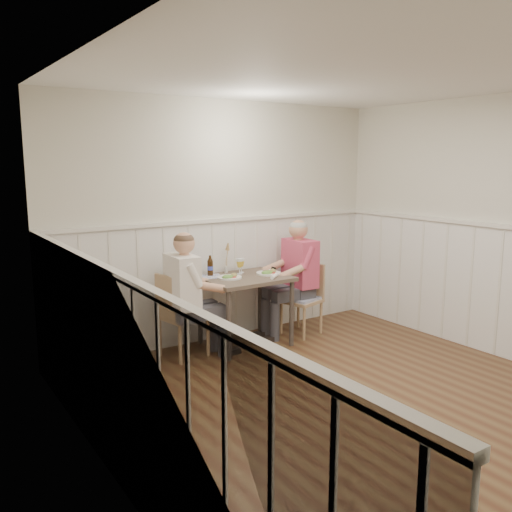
{
  "coord_description": "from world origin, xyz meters",
  "views": [
    {
      "loc": [
        -2.98,
        -2.87,
        1.96
      ],
      "look_at": [
        0.03,
        1.64,
        1.0
      ],
      "focal_mm": 38.0,
      "sensor_mm": 36.0,
      "label": 1
    }
  ],
  "objects_px": {
    "man_in_pink": "(297,286)",
    "diner_cream": "(187,306)",
    "grass_vase": "(226,259)",
    "dining_table": "(246,286)",
    "beer_bottle": "(210,267)",
    "chair_right": "(304,296)",
    "chair_left": "(179,313)"
  },
  "relations": [
    {
      "from": "man_in_pink",
      "to": "diner_cream",
      "type": "distance_m",
      "value": 1.42
    },
    {
      "from": "man_in_pink",
      "to": "grass_vase",
      "type": "distance_m",
      "value": 0.88
    },
    {
      "from": "dining_table",
      "to": "grass_vase",
      "type": "distance_m",
      "value": 0.39
    },
    {
      "from": "dining_table",
      "to": "beer_bottle",
      "type": "xyz_separation_m",
      "value": [
        -0.29,
        0.24,
        0.2
      ]
    },
    {
      "from": "chair_right",
      "to": "man_in_pink",
      "type": "distance_m",
      "value": 0.15
    },
    {
      "from": "chair_right",
      "to": "chair_left",
      "type": "bearing_deg",
      "value": 176.95
    },
    {
      "from": "chair_right",
      "to": "chair_left",
      "type": "distance_m",
      "value": 1.53
    },
    {
      "from": "dining_table",
      "to": "diner_cream",
      "type": "xyz_separation_m",
      "value": [
        -0.72,
        -0.06,
        -0.1
      ]
    },
    {
      "from": "diner_cream",
      "to": "beer_bottle",
      "type": "relative_size",
      "value": 5.91
    },
    {
      "from": "chair_right",
      "to": "man_in_pink",
      "type": "xyz_separation_m",
      "value": [
        -0.08,
        0.03,
        0.12
      ]
    },
    {
      "from": "chair_right",
      "to": "grass_vase",
      "type": "distance_m",
      "value": 1.02
    },
    {
      "from": "dining_table",
      "to": "chair_left",
      "type": "relative_size",
      "value": 1.03
    },
    {
      "from": "dining_table",
      "to": "man_in_pink",
      "type": "bearing_deg",
      "value": 0.73
    },
    {
      "from": "grass_vase",
      "to": "dining_table",
      "type": "bearing_deg",
      "value": -76.28
    },
    {
      "from": "dining_table",
      "to": "man_in_pink",
      "type": "distance_m",
      "value": 0.7
    },
    {
      "from": "chair_right",
      "to": "dining_table",
      "type": "bearing_deg",
      "value": 178.12
    },
    {
      "from": "chair_left",
      "to": "beer_bottle",
      "type": "height_order",
      "value": "beer_bottle"
    },
    {
      "from": "chair_left",
      "to": "diner_cream",
      "type": "distance_m",
      "value": 0.14
    },
    {
      "from": "chair_right",
      "to": "beer_bottle",
      "type": "distance_m",
      "value": 1.17
    },
    {
      "from": "beer_bottle",
      "to": "dining_table",
      "type": "bearing_deg",
      "value": -39.27
    },
    {
      "from": "dining_table",
      "to": "beer_bottle",
      "type": "height_order",
      "value": "beer_bottle"
    },
    {
      "from": "man_in_pink",
      "to": "diner_cream",
      "type": "height_order",
      "value": "man_in_pink"
    },
    {
      "from": "dining_table",
      "to": "grass_vase",
      "type": "bearing_deg",
      "value": 103.72
    },
    {
      "from": "man_in_pink",
      "to": "beer_bottle",
      "type": "xyz_separation_m",
      "value": [
        -0.99,
        0.23,
        0.29
      ]
    },
    {
      "from": "dining_table",
      "to": "beer_bottle",
      "type": "relative_size",
      "value": 3.98
    },
    {
      "from": "chair_left",
      "to": "beer_bottle",
      "type": "bearing_deg",
      "value": 21.54
    },
    {
      "from": "dining_table",
      "to": "chair_right",
      "type": "bearing_deg",
      "value": -1.88
    },
    {
      "from": "man_in_pink",
      "to": "diner_cream",
      "type": "relative_size",
      "value": 1.02
    },
    {
      "from": "chair_right",
      "to": "beer_bottle",
      "type": "xyz_separation_m",
      "value": [
        -1.07,
        0.26,
        0.41
      ]
    },
    {
      "from": "chair_right",
      "to": "diner_cream",
      "type": "distance_m",
      "value": 1.5
    },
    {
      "from": "man_in_pink",
      "to": "diner_cream",
      "type": "xyz_separation_m",
      "value": [
        -1.42,
        -0.07,
        -0.01
      ]
    },
    {
      "from": "man_in_pink",
      "to": "beer_bottle",
      "type": "distance_m",
      "value": 1.05
    }
  ]
}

